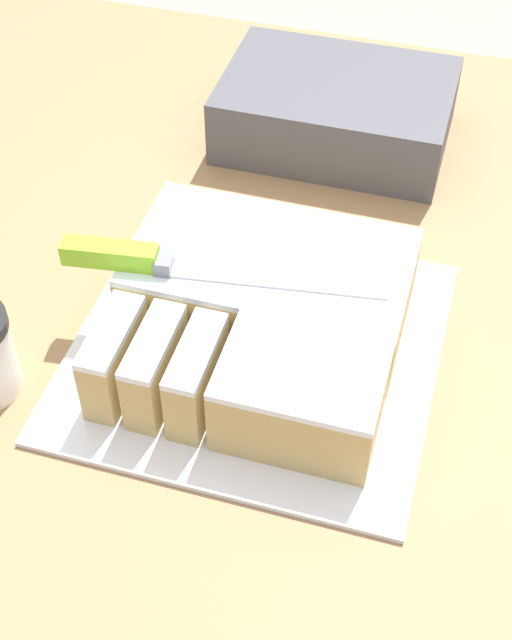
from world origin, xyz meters
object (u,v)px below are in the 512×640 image
cake (262,318)px  storage_box (336,110)px  knife (153,261)px  cake_board (256,349)px

cake → storage_box: size_ratio=0.98×
knife → storage_box: 0.38m
cake → storage_box: bearing=91.5°
knife → storage_box: bearing=67.6°
cake_board → knife: knife is taller
cake → knife: size_ratio=0.88×
cake_board → cake: size_ratio=1.30×
cake → knife: 0.12m
cake_board → storage_box: 0.37m
cake_board → knife: (-0.10, 0.00, 0.09)m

